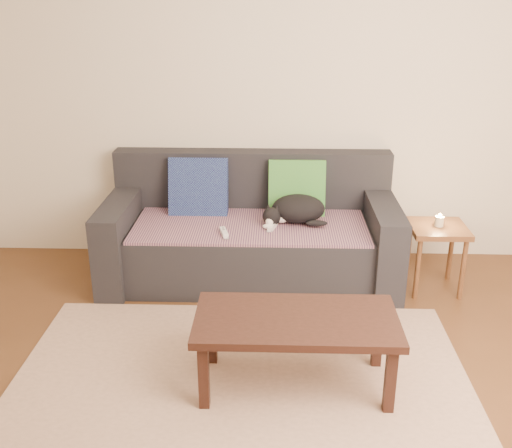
% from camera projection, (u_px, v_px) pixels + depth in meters
% --- Properties ---
extents(ground, '(4.50, 4.50, 0.00)m').
position_uv_depth(ground, '(238.00, 408.00, 3.06)').
color(ground, brown).
rests_on(ground, ground).
extents(back_wall, '(4.50, 0.04, 2.60)m').
position_uv_depth(back_wall, '(253.00, 91.00, 4.46)').
color(back_wall, beige).
rests_on(back_wall, ground).
extents(sofa, '(2.10, 0.94, 0.87)m').
position_uv_depth(sofa, '(251.00, 236.00, 4.42)').
color(sofa, '#232328').
rests_on(sofa, ground).
extents(throw_blanket, '(1.66, 0.74, 0.02)m').
position_uv_depth(throw_blanket, '(250.00, 225.00, 4.29)').
color(throw_blanket, '#392443').
rests_on(throw_blanket, sofa).
extents(cushion_navy, '(0.44, 0.22, 0.45)m').
position_uv_depth(cushion_navy, '(199.00, 187.00, 4.47)').
color(cushion_navy, '#100F43').
rests_on(cushion_navy, throw_blanket).
extents(cushion_green, '(0.42, 0.19, 0.43)m').
position_uv_depth(cushion_green, '(297.00, 188.00, 4.45)').
color(cushion_green, '#0E5B43').
rests_on(cushion_green, throw_blanket).
extents(cat, '(0.48, 0.36, 0.20)m').
position_uv_depth(cat, '(296.00, 210.00, 4.28)').
color(cat, black).
rests_on(cat, throw_blanket).
extents(wii_remote_a, '(0.07, 0.15, 0.03)m').
position_uv_depth(wii_remote_a, '(224.00, 232.00, 4.10)').
color(wii_remote_a, white).
rests_on(wii_remote_a, throw_blanket).
extents(wii_remote_b, '(0.08, 0.15, 0.03)m').
position_uv_depth(wii_remote_b, '(273.00, 226.00, 4.21)').
color(wii_remote_b, white).
rests_on(wii_remote_b, throw_blanket).
extents(side_table, '(0.38, 0.38, 0.48)m').
position_uv_depth(side_table, '(437.00, 237.00, 4.17)').
color(side_table, brown).
rests_on(side_table, ground).
extents(candle, '(0.06, 0.06, 0.09)m').
position_uv_depth(candle, '(439.00, 221.00, 4.12)').
color(candle, beige).
rests_on(candle, side_table).
extents(rug, '(2.50, 1.80, 0.01)m').
position_uv_depth(rug, '(240.00, 389.00, 3.20)').
color(rug, tan).
rests_on(rug, ground).
extents(coffee_table, '(1.06, 0.53, 0.42)m').
position_uv_depth(coffee_table, '(296.00, 326.00, 3.11)').
color(coffee_table, black).
rests_on(coffee_table, rug).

